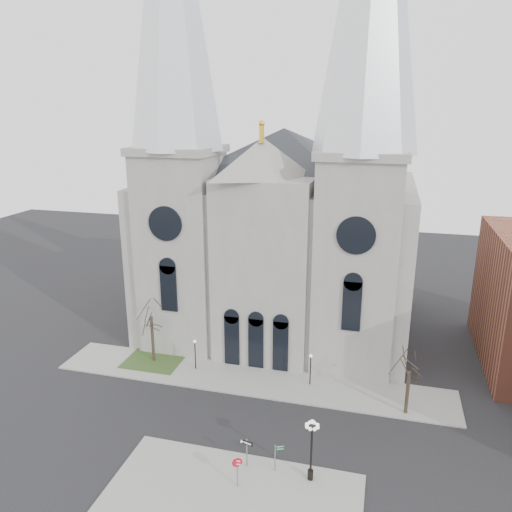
% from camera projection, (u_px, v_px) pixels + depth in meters
% --- Properties ---
extents(ground, '(160.00, 160.00, 0.00)m').
position_uv_depth(ground, '(213.00, 449.00, 39.92)').
color(ground, black).
rests_on(ground, ground).
extents(sidewalk_near, '(18.00, 10.00, 0.14)m').
position_uv_depth(sidewalk_near, '(230.00, 502.00, 34.53)').
color(sidewalk_near, gray).
rests_on(sidewalk_near, ground).
extents(sidewalk_far, '(40.00, 6.00, 0.14)m').
position_uv_depth(sidewalk_far, '(250.00, 379.00, 50.08)').
color(sidewalk_far, gray).
rests_on(sidewalk_far, ground).
extents(grass_patch, '(6.00, 5.00, 0.18)m').
position_uv_depth(grass_patch, '(154.00, 361.00, 53.70)').
color(grass_patch, '#31461E').
rests_on(grass_patch, ground).
extents(cathedral, '(33.00, 26.66, 54.00)m').
position_uv_depth(cathedral, '(278.00, 180.00, 55.78)').
color(cathedral, gray).
rests_on(cathedral, ground).
extents(tree_left, '(3.20, 3.20, 7.50)m').
position_uv_depth(tree_left, '(151.00, 314.00, 52.12)').
color(tree_left, black).
rests_on(tree_left, ground).
extents(tree_right, '(3.20, 3.20, 6.00)m').
position_uv_depth(tree_right, '(410.00, 369.00, 43.29)').
color(tree_right, black).
rests_on(tree_right, ground).
extents(ped_lamp_left, '(0.32, 0.32, 3.26)m').
position_uv_depth(ped_lamp_left, '(195.00, 350.00, 51.37)').
color(ped_lamp_left, black).
rests_on(ped_lamp_left, sidewalk_far).
extents(ped_lamp_right, '(0.32, 0.32, 3.26)m').
position_uv_depth(ped_lamp_right, '(311.00, 364.00, 48.42)').
color(ped_lamp_right, black).
rests_on(ped_lamp_right, sidewalk_far).
extents(stop_sign, '(0.89, 0.12, 2.48)m').
position_uv_depth(stop_sign, '(237.00, 465.00, 35.39)').
color(stop_sign, slate).
rests_on(stop_sign, sidewalk_near).
extents(globe_lamp, '(1.28, 1.28, 5.02)m').
position_uv_depth(globe_lamp, '(312.00, 442.00, 35.66)').
color(globe_lamp, black).
rests_on(globe_lamp, sidewalk_near).
extents(one_way_sign, '(1.02, 0.30, 2.37)m').
position_uv_depth(one_way_sign, '(247.00, 448.00, 37.43)').
color(one_way_sign, slate).
rests_on(one_way_sign, sidewalk_near).
extents(street_name_sign, '(0.68, 0.32, 2.27)m').
position_uv_depth(street_name_sign, '(276.00, 455.00, 37.03)').
color(street_name_sign, slate).
rests_on(street_name_sign, sidewalk_near).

